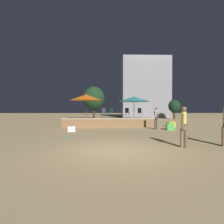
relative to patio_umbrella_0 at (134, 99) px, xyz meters
The scene contains 17 objects.
ground_plane 9.16m from the patio_umbrella_0, 102.74° to the right, with size 120.00×120.00×0.00m, color tan.
wooden_deck 3.26m from the patio_umbrella_0, 149.34° to the left, with size 8.28×2.79×0.77m.
patio_umbrella_0 is the anchor object (origin of this frame).
patio_umbrella_1 4.19m from the patio_umbrella_0, behind, with size 2.84×2.84×2.92m.
cube_seat_0 3.93m from the patio_umbrella_0, 42.50° to the right, with size 0.59×0.59×0.50m.
cube_seat_1 6.10m from the patio_umbrella_0, 148.38° to the right, with size 0.60×0.60×0.39m.
cube_seat_2 3.98m from the patio_umbrella_0, ahead, with size 0.60×0.60×0.46m.
person_0 8.35m from the patio_umbrella_0, 84.42° to the right, with size 0.38×0.42×1.68m.
person_2 2.75m from the patio_umbrella_0, 50.97° to the right, with size 0.29×0.55×1.70m.
bistro_chair_0 2.38m from the patio_umbrella_0, 165.39° to the left, with size 0.48×0.48×0.90m.
bistro_chair_1 3.39m from the patio_umbrella_0, 147.35° to the left, with size 0.44×0.45×0.90m.
bistro_chair_2 1.82m from the patio_umbrella_0, 58.83° to the left, with size 0.41×0.42×0.90m.
bistro_chair_3 1.73m from the patio_umbrella_0, 110.05° to the left, with size 0.46×0.47×0.90m.
frisbee_disc 7.33m from the patio_umbrella_0, 131.81° to the right, with size 0.25×0.25×0.03m.
background_tree_0 13.79m from the patio_umbrella_0, 54.91° to the left, with size 1.79×1.79×3.00m.
background_tree_1 8.76m from the patio_umbrella_0, 118.02° to the left, with size 2.78×2.78×4.52m.
distant_building 17.41m from the patio_umbrella_0, 74.47° to the left, with size 8.48×3.62×10.87m.
Camera 1 is at (-0.36, -6.57, 1.58)m, focal length 28.00 mm.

